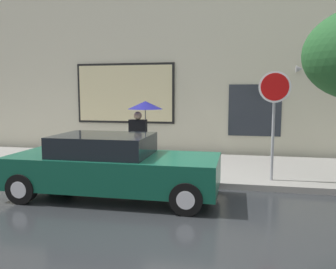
{
  "coord_description": "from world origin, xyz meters",
  "views": [
    {
      "loc": [
        1.35,
        -7.22,
        2.3
      ],
      "look_at": [
        -0.49,
        1.8,
        1.2
      ],
      "focal_mm": 37.17,
      "sensor_mm": 36.0,
      "label": 1
    }
  ],
  "objects_px": {
    "fire_hydrant": "(71,156)",
    "pedestrian_with_umbrella": "(143,116)",
    "stop_sign": "(274,104)",
    "parked_car": "(112,166)"
  },
  "relations": [
    {
      "from": "fire_hydrant",
      "to": "pedestrian_with_umbrella",
      "type": "height_order",
      "value": "pedestrian_with_umbrella"
    },
    {
      "from": "fire_hydrant",
      "to": "stop_sign",
      "type": "bearing_deg",
      "value": -1.45
    },
    {
      "from": "stop_sign",
      "to": "parked_car",
      "type": "bearing_deg",
      "value": -155.08
    },
    {
      "from": "pedestrian_with_umbrella",
      "to": "fire_hydrant",
      "type": "bearing_deg",
      "value": -170.2
    },
    {
      "from": "parked_car",
      "to": "pedestrian_with_umbrella",
      "type": "distance_m",
      "value": 2.35
    },
    {
      "from": "parked_car",
      "to": "stop_sign",
      "type": "distance_m",
      "value": 4.13
    },
    {
      "from": "pedestrian_with_umbrella",
      "to": "parked_car",
      "type": "bearing_deg",
      "value": -93.12
    },
    {
      "from": "parked_car",
      "to": "stop_sign",
      "type": "height_order",
      "value": "stop_sign"
    },
    {
      "from": "pedestrian_with_umbrella",
      "to": "stop_sign",
      "type": "height_order",
      "value": "stop_sign"
    },
    {
      "from": "parked_car",
      "to": "stop_sign",
      "type": "bearing_deg",
      "value": 24.92
    }
  ]
}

